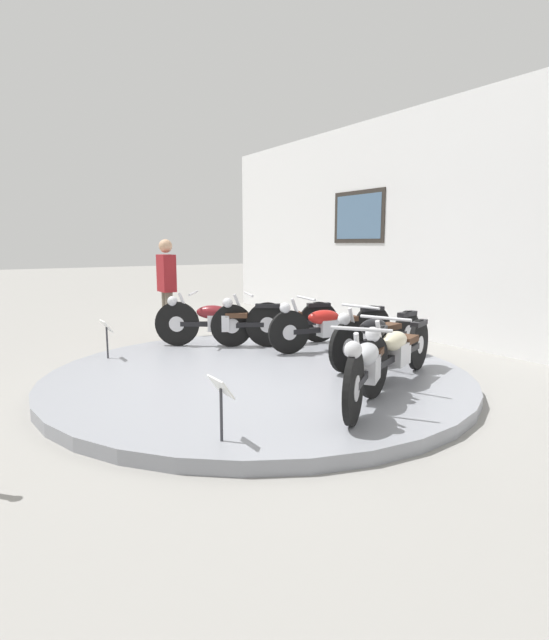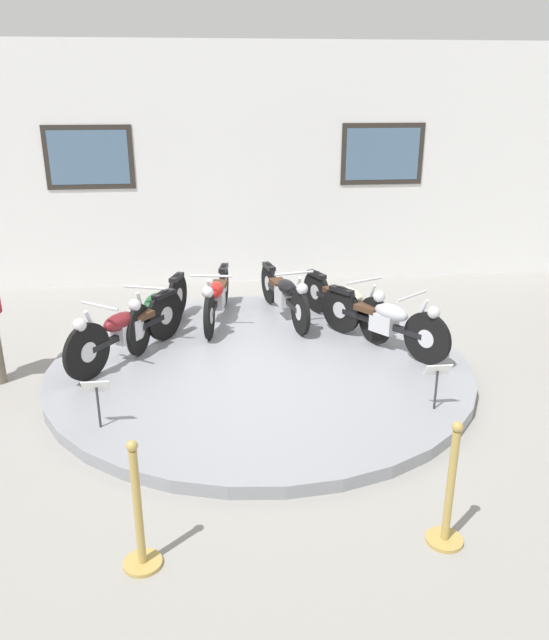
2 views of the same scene
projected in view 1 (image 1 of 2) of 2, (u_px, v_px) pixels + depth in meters
The scene contains 12 objects.
ground_plane at pixel (259, 382), 5.99m from camera, with size 60.00×60.00×0.00m, color gray.
display_platform at pixel (259, 376), 5.98m from camera, with size 4.97×4.97×0.13m, color gray.
back_wall at pixel (469, 223), 7.74m from camera, with size 14.00×0.22×3.90m.
motorcycle_maroon at pixel (219, 320), 7.36m from camera, with size 1.22×1.66×0.81m.
motorcycle_green at pixel (273, 319), 7.48m from camera, with size 0.73×1.90×0.79m.
motorcycle_red at pixel (329, 324), 7.09m from camera, with size 0.54×1.94×0.78m.
motorcycle_black at pixel (377, 334), 6.30m from camera, with size 0.58×1.93×0.78m.
motorcycle_cream at pixel (397, 349), 5.42m from camera, with size 0.83×1.82×0.78m.
motorcycle_silver at pixel (368, 363), 4.75m from camera, with size 1.21×1.63×0.79m.
info_placard_front_left at pixel (107, 331), 6.57m from camera, with size 0.26×0.11×0.51m.
info_placard_front_centre at pixel (221, 395), 3.81m from camera, with size 0.26×0.11×0.51m.
visitor_standing at pixel (167, 283), 8.42m from camera, with size 0.36×0.22×1.71m.
Camera 1 is at (4.98, -2.99, 1.65)m, focal length 28.00 mm.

